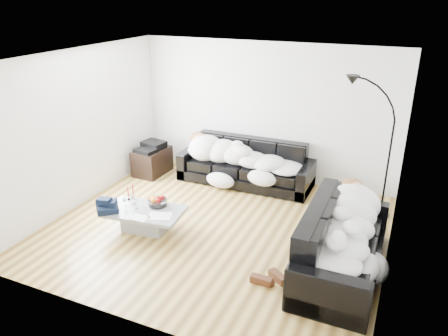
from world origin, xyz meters
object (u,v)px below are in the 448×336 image
at_px(sleeper_right, 345,227).
at_px(av_cabinet, 152,161).
at_px(candle_left, 128,193).
at_px(sleeper_back, 245,153).
at_px(sofa_back, 245,163).
at_px(coffee_table, 145,220).
at_px(wine_glass_b, 125,202).
at_px(shoes, 269,278).
at_px(floor_lamp, 389,159).
at_px(fruit_bowl, 157,200).
at_px(sofa_right, 343,241).
at_px(wine_glass_c, 136,205).
at_px(candle_right, 133,192).
at_px(stereo, 151,146).
at_px(wine_glass_a, 133,199).

bearing_deg(sleeper_right, av_cabinet, 66.09).
relative_size(candle_left, av_cabinet, 0.30).
distance_m(sleeper_back, candle_left, 2.35).
height_order(sofa_back, coffee_table, sofa_back).
relative_size(wine_glass_b, candle_left, 0.67).
distance_m(sleeper_back, shoes, 3.07).
height_order(av_cabinet, floor_lamp, floor_lamp).
xyz_separation_m(fruit_bowl, floor_lamp, (3.17, 1.75, 0.56)).
bearing_deg(sofa_right, sleeper_right, 0.00).
height_order(wine_glass_c, candle_right, candle_right).
relative_size(sofa_right, sleeper_back, 1.04).
distance_m(wine_glass_b, shoes, 2.56).
bearing_deg(wine_glass_b, sofa_back, 63.90).
distance_m(coffee_table, candle_right, 0.52).
xyz_separation_m(coffee_table, candle_right, (-0.36, 0.25, 0.29)).
bearing_deg(candle_left, wine_glass_c, -36.23).
bearing_deg(coffee_table, wine_glass_b, -178.44).
bearing_deg(shoes, stereo, 155.62).
relative_size(shoes, floor_lamp, 0.24).
relative_size(stereo, floor_lamp, 0.22).
distance_m(fruit_bowl, candle_left, 0.53).
relative_size(candle_left, stereo, 0.51).
bearing_deg(wine_glass_c, sleeper_right, 3.50).
bearing_deg(shoes, candle_right, 176.36).
bearing_deg(sofa_right, av_cabinet, 66.09).
distance_m(sleeper_back, coffee_table, 2.38).
bearing_deg(sofa_back, av_cabinet, -170.93).
relative_size(sofa_back, wine_glass_c, 15.93).
relative_size(sofa_right, candle_right, 8.96).
height_order(candle_left, shoes, candle_left).
distance_m(candle_right, stereo, 1.87).
bearing_deg(sleeper_right, fruit_bowl, 89.05).
bearing_deg(sofa_right, candle_right, 88.51).
bearing_deg(sleeper_right, candle_left, 89.46).
xyz_separation_m(sleeper_right, av_cabinet, (-4.05, 1.80, -0.39)).
relative_size(wine_glass_b, shoes, 0.31).
bearing_deg(stereo, sofa_back, 18.90).
height_order(sofa_right, sleeper_back, sofa_right).
xyz_separation_m(sofa_back, candle_right, (-1.13, -2.01, 0.05)).
height_order(fruit_bowl, wine_glass_c, fruit_bowl).
xyz_separation_m(wine_glass_c, stereo, (-0.99, 1.98, 0.16)).
xyz_separation_m(sofa_right, wine_glass_a, (-3.20, -0.08, -0.01)).
relative_size(coffee_table, stereo, 2.68).
xyz_separation_m(sleeper_back, wine_glass_b, (-1.11, -2.22, -0.21)).
bearing_deg(floor_lamp, wine_glass_c, -129.67).
relative_size(sofa_back, candle_right, 10.23).
height_order(sleeper_right, shoes, sleeper_right).
xyz_separation_m(wine_glass_a, floor_lamp, (3.53, 1.88, 0.56)).
xyz_separation_m(wine_glass_a, av_cabinet, (-0.86, 1.88, -0.18)).
bearing_deg(candle_left, stereo, 111.49).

